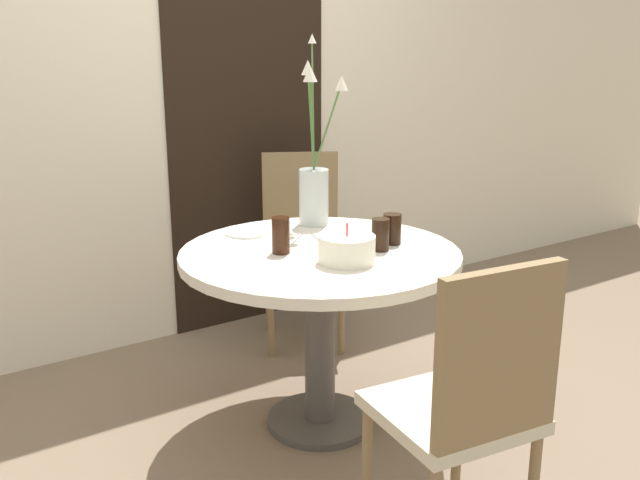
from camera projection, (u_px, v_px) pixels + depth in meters
ground_plane at (320, 423)px, 2.84m from camera, size 16.00×16.00×0.00m
wall_back at (181, 78)px, 3.44m from camera, size 8.00×0.05×2.60m
doorway_panel at (249, 131)px, 3.68m from camera, size 0.90×0.01×2.05m
dining_table at (320, 285)px, 2.69m from camera, size 1.05×1.05×0.72m
chair_near_front at (302, 235)px, 3.56m from camera, size 0.54×0.54×0.94m
chair_far_back at (470, 399)px, 1.93m from camera, size 0.45×0.45×0.94m
birthday_cake at (347, 249)px, 2.49m from camera, size 0.20×0.20×0.14m
flower_vase at (314, 178)px, 2.97m from camera, size 0.18×0.29×0.78m
side_plate at (246, 233)px, 2.87m from camera, size 0.17×0.17×0.01m
drink_glass_0 at (281, 235)px, 2.60m from camera, size 0.07×0.07×0.13m
drink_glass_1 at (392, 229)px, 2.72m from camera, size 0.07×0.07×0.12m
drink_glass_2 at (380, 235)px, 2.63m from camera, size 0.07×0.07×0.12m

